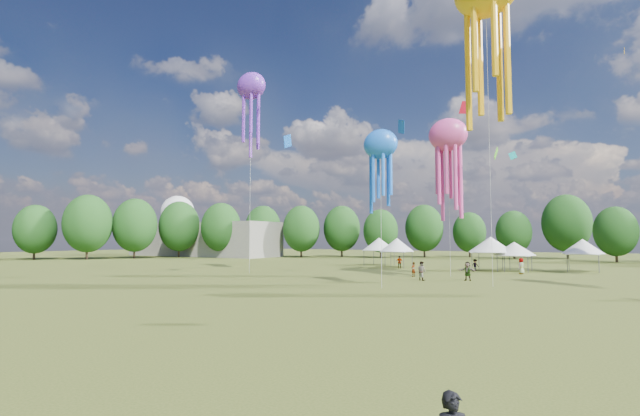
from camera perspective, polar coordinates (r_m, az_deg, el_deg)
The scene contains 8 objects.
ground at distance 14.61m, azimuth -21.76°, elevation -20.04°, with size 300.00×300.00×0.00m, color #384416.
spectator_near at distance 47.36m, azimuth 12.51°, elevation -7.64°, with size 0.92×0.72×1.90m, color gray.
spectators_far at distance 52.38m, azimuth 22.74°, elevation -7.12°, with size 32.58×24.45×1.89m.
festival_tents at distance 66.44m, azimuth 17.61°, elevation -4.47°, with size 32.98×9.65×4.45m.
show_kites at distance 50.15m, azimuth 24.39°, elevation 16.29°, with size 52.97×21.21×31.29m.
treeline at distance 72.58m, azimuth 19.65°, elevation -1.75°, with size 201.57×95.24×13.43m.
hangar at distance 115.72m, azimuth -14.37°, elevation -3.82°, with size 40.00×12.00×8.00m, color gray.
radome at distance 131.70m, azimuth -17.29°, elevation -1.15°, with size 9.00×9.00×16.00m.
Camera 1 is at (11.18, -8.45, 4.13)m, focal length 25.75 mm.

